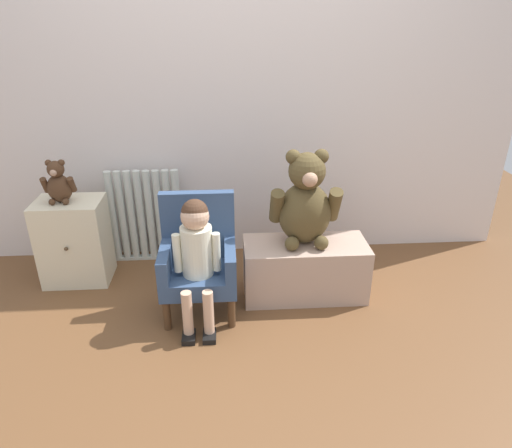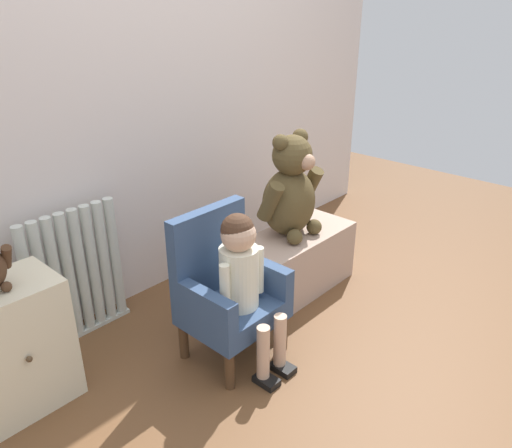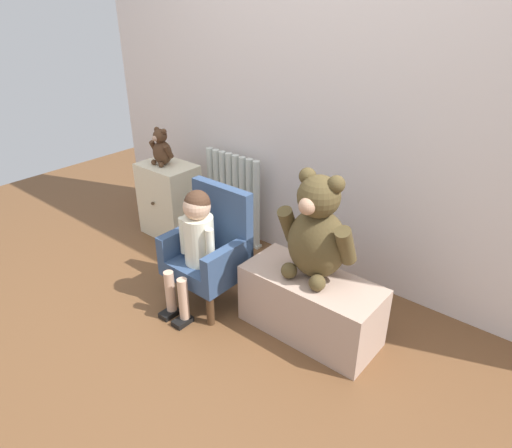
{
  "view_description": "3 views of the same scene",
  "coord_description": "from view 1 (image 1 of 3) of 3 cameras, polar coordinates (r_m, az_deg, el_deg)",
  "views": [
    {
      "loc": [
        -0.07,
        -1.76,
        1.59
      ],
      "look_at": [
        0.08,
        0.52,
        0.52
      ],
      "focal_mm": 32.0,
      "sensor_mm": 36.0,
      "label": 1
    },
    {
      "loc": [
        -1.56,
        -0.89,
        1.52
      ],
      "look_at": [
        0.0,
        0.54,
        0.55
      ],
      "focal_mm": 35.0,
      "sensor_mm": 36.0,
      "label": 2
    },
    {
      "loc": [
        1.41,
        -1.07,
        1.66
      ],
      "look_at": [
        0.09,
        0.52,
        0.59
      ],
      "focal_mm": 32.0,
      "sensor_mm": 36.0,
      "label": 3
    }
  ],
  "objects": [
    {
      "name": "small_dresser",
      "position": [
        3.11,
        -21.74,
        -2.0
      ],
      "size": [
        0.4,
        0.31,
        0.55
      ],
      "color": "beige",
      "rests_on": "ground_plane"
    },
    {
      "name": "small_teddy_bear",
      "position": [
        2.96,
        -23.45,
        4.64
      ],
      "size": [
        0.19,
        0.13,
        0.26
      ],
      "color": "#4A301E",
      "rests_on": "small_dresser"
    },
    {
      "name": "large_teddy_bear",
      "position": [
        2.63,
        6.18,
        2.61
      ],
      "size": [
        0.41,
        0.29,
        0.56
      ],
      "color": "brown",
      "rests_on": "low_bench"
    },
    {
      "name": "low_bench",
      "position": [
        2.8,
        6.09,
        -5.61
      ],
      "size": [
        0.73,
        0.33,
        0.34
      ],
      "primitive_type": "cube",
      "color": "tan",
      "rests_on": "ground_plane"
    },
    {
      "name": "child_armchair",
      "position": [
        2.6,
        -7.18,
        -4.29
      ],
      "size": [
        0.42,
        0.36,
        0.69
      ],
      "color": "#344B70",
      "rests_on": "ground_plane"
    },
    {
      "name": "radiator",
      "position": [
        3.19,
        -13.63,
        0.9
      ],
      "size": [
        0.5,
        0.05,
        0.65
      ],
      "color": "silver",
      "rests_on": "ground_plane"
    },
    {
      "name": "child_figure",
      "position": [
        2.44,
        -7.47,
        -2.73
      ],
      "size": [
        0.25,
        0.35,
        0.72
      ],
      "color": "silver",
      "rests_on": "ground_plane"
    },
    {
      "name": "back_wall",
      "position": [
        3.03,
        -2.63,
        17.59
      ],
      "size": [
        3.8,
        0.05,
        2.4
      ],
      "primitive_type": "cube",
      "color": "silver",
      "rests_on": "ground_plane"
    },
    {
      "name": "ground_plane",
      "position": [
        2.37,
        -1.23,
        -17.06
      ],
      "size": [
        6.0,
        6.0,
        0.0
      ],
      "primitive_type": "plane",
      "color": "brown"
    }
  ]
}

